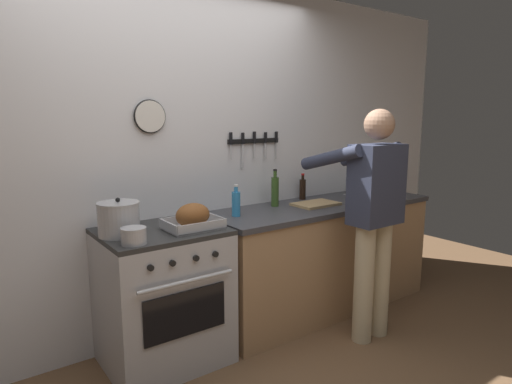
{
  "coord_description": "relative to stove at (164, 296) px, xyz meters",
  "views": [
    {
      "loc": [
        -1.33,
        -1.56,
        1.61
      ],
      "look_at": [
        0.43,
        0.85,
        1.09
      ],
      "focal_mm": 30.83,
      "sensor_mm": 36.0,
      "label": 1
    }
  ],
  "objects": [
    {
      "name": "wall_back",
      "position": [
        0.22,
        0.36,
        0.85
      ],
      "size": [
        6.0,
        0.13,
        2.6
      ],
      "color": "silver",
      "rests_on": "ground"
    },
    {
      "name": "counter_block",
      "position": [
        1.43,
        0.0,
        0.01
      ],
      "size": [
        2.03,
        0.65,
        0.9
      ],
      "color": "tan",
      "rests_on": "ground"
    },
    {
      "name": "stove",
      "position": [
        0.0,
        0.0,
        0.0
      ],
      "size": [
        0.76,
        0.67,
        0.9
      ],
      "color": "#BCBCC1",
      "rests_on": "ground"
    },
    {
      "name": "person_cook",
      "position": [
        1.35,
        -0.57,
        0.5
      ],
      "size": [
        0.51,
        0.63,
        1.66
      ],
      "rotation": [
        0.0,
        0.0,
        1.6
      ],
      "color": "#C6B793",
      "rests_on": "ground"
    },
    {
      "name": "roasting_pan",
      "position": [
        0.17,
        -0.11,
        0.52
      ],
      "size": [
        0.35,
        0.26,
        0.17
      ],
      "color": "#B7B7BC",
      "rests_on": "stove"
    },
    {
      "name": "stock_pot",
      "position": [
        -0.26,
        0.02,
        0.55
      ],
      "size": [
        0.25,
        0.25,
        0.23
      ],
      "color": "#B7B7BC",
      "rests_on": "stove"
    },
    {
      "name": "saucepan",
      "position": [
        -0.26,
        -0.21,
        0.5
      ],
      "size": [
        0.14,
        0.14,
        0.1
      ],
      "color": "#B7B7BC",
      "rests_on": "stove"
    },
    {
      "name": "cutting_board",
      "position": [
        1.33,
        -0.02,
        0.46
      ],
      "size": [
        0.36,
        0.24,
        0.02
      ],
      "primitive_type": "cube",
      "color": "tan",
      "rests_on": "counter_block"
    },
    {
      "name": "bottle_olive_oil",
      "position": [
        1.04,
        0.15,
        0.57
      ],
      "size": [
        0.06,
        0.06,
        0.3
      ],
      "color": "#385623",
      "rests_on": "counter_block"
    },
    {
      "name": "bottle_soy_sauce",
      "position": [
        1.42,
        0.24,
        0.54
      ],
      "size": [
        0.05,
        0.05,
        0.22
      ],
      "color": "black",
      "rests_on": "counter_block"
    },
    {
      "name": "bottle_dish_soap",
      "position": [
        0.6,
        0.03,
        0.55
      ],
      "size": [
        0.06,
        0.06,
        0.23
      ],
      "color": "#338CCC",
      "rests_on": "counter_block"
    }
  ]
}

